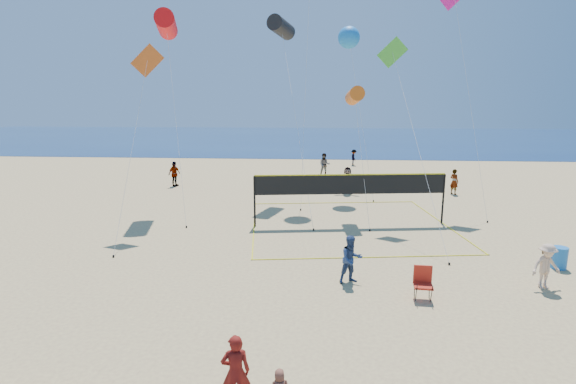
# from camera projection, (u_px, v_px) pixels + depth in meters

# --- Properties ---
(ground) EXTENTS (120.00, 120.00, 0.00)m
(ground) POSITION_uv_depth(u_px,v_px,m) (318.00, 350.00, 11.81)
(ground) COLOR tan
(ground) RESTS_ON ground
(ocean) EXTENTS (140.00, 50.00, 0.03)m
(ocean) POSITION_uv_depth(u_px,v_px,m) (321.00, 138.00, 72.30)
(ocean) COLOR navy
(ocean) RESTS_ON ground
(woman) EXTENTS (0.70, 0.53, 1.70)m
(woman) POSITION_uv_depth(u_px,v_px,m) (236.00, 372.00, 9.45)
(woman) COLOR maroon
(woman) RESTS_ON ground
(bystander_a) EXTENTS (1.03, 0.93, 1.74)m
(bystander_a) POSITION_uv_depth(u_px,v_px,m) (351.00, 259.00, 15.98)
(bystander_a) COLOR navy
(bystander_a) RESTS_ON ground
(bystander_b) EXTENTS (1.16, 0.83, 1.62)m
(bystander_b) POSITION_uv_depth(u_px,v_px,m) (546.00, 266.00, 15.50)
(bystander_b) COLOR #D6AF8F
(bystander_b) RESTS_ON ground
(far_person_0) EXTENTS (0.90, 1.18, 1.86)m
(far_person_0) POSITION_uv_depth(u_px,v_px,m) (174.00, 174.00, 33.41)
(far_person_0) COLOR gray
(far_person_0) RESTS_ON ground
(far_person_1) EXTENTS (1.78, 0.75, 1.86)m
(far_person_1) POSITION_uv_depth(u_px,v_px,m) (347.00, 181.00, 30.70)
(far_person_1) COLOR gray
(far_person_1) RESTS_ON ground
(far_person_2) EXTENTS (0.72, 0.76, 1.74)m
(far_person_2) POSITION_uv_depth(u_px,v_px,m) (454.00, 182.00, 30.66)
(far_person_2) COLOR gray
(far_person_2) RESTS_ON ground
(far_person_3) EXTENTS (0.97, 0.78, 1.91)m
(far_person_3) POSITION_uv_depth(u_px,v_px,m) (325.00, 165.00, 37.84)
(far_person_3) COLOR gray
(far_person_3) RESTS_ON ground
(far_person_4) EXTENTS (0.70, 1.06, 1.53)m
(far_person_4) POSITION_uv_depth(u_px,v_px,m) (354.00, 157.00, 43.77)
(far_person_4) COLOR gray
(far_person_4) RESTS_ON ground
(camp_chair) EXTENTS (0.64, 0.77, 1.23)m
(camp_chair) POSITION_uv_depth(u_px,v_px,m) (423.00, 281.00, 14.72)
(camp_chair) COLOR #AD2113
(camp_chair) RESTS_ON ground
(trash_barrel) EXTENTS (0.58, 0.58, 0.85)m
(trash_barrel) POSITION_uv_depth(u_px,v_px,m) (559.00, 258.00, 17.40)
(trash_barrel) COLOR blue
(trash_barrel) RESTS_ON ground
(volleyball_net) EXTENTS (11.25, 11.12, 2.69)m
(volleyball_net) POSITION_uv_depth(u_px,v_px,m) (350.00, 190.00, 23.05)
(volleyball_net) COLOR black
(volleyball_net) RESTS_ON ground
(kite_0) EXTENTS (2.96, 6.16, 11.29)m
(kite_0) POSITION_uv_depth(u_px,v_px,m) (166.00, 24.00, 25.44)
(kite_0) COLOR red
(kite_0) RESTS_ON ground
(kite_1) EXTENTS (3.22, 9.79, 11.55)m
(kite_1) POSITION_uv_depth(u_px,v_px,m) (281.00, 28.00, 28.55)
(kite_1) COLOR black
(kite_1) RESTS_ON ground
(kite_2) EXTENTS (1.22, 4.30, 7.12)m
(kite_2) POSITION_uv_depth(u_px,v_px,m) (355.00, 96.00, 24.18)
(kite_2) COLOR #D25C15
(kite_2) RESTS_ON ground
(kite_3) EXTENTS (1.61, 5.50, 9.10)m
(kite_3) POSITION_uv_depth(u_px,v_px,m) (146.00, 70.00, 21.87)
(kite_3) COLOR #C7541B
(kite_3) RESTS_ON ground
(kite_4) EXTENTS (2.37, 7.45, 9.59)m
(kite_4) POSITION_uv_depth(u_px,v_px,m) (395.00, 63.00, 22.86)
(kite_4) COLOR green
(kite_4) RESTS_ON ground
(kite_5) EXTENTS (2.45, 4.73, 13.47)m
(kite_5) POSITION_uv_depth(u_px,v_px,m) (455.00, 1.00, 25.70)
(kite_5) COLOR #F01797
(kite_5) RESTS_ON ground
(kite_7) EXTENTS (2.55, 3.77, 11.07)m
(kite_7) POSITION_uv_depth(u_px,v_px,m) (349.00, 38.00, 29.36)
(kite_7) COLOR blue
(kite_7) RESTS_ON ground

